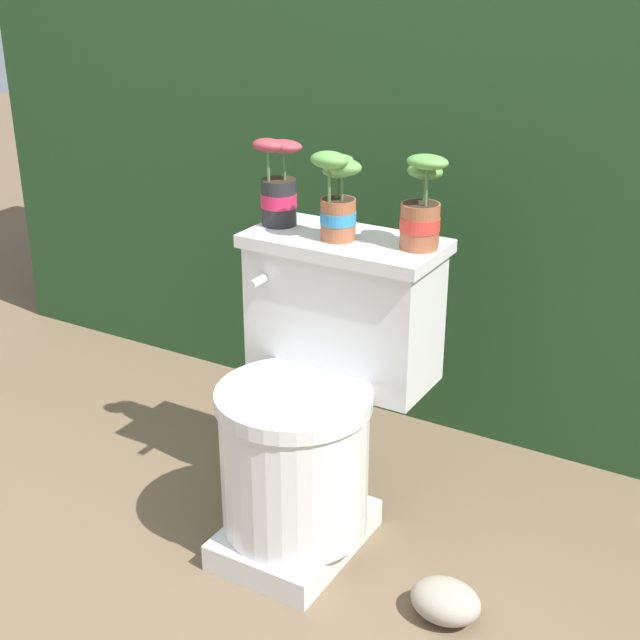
% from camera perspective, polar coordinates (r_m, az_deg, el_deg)
% --- Properties ---
extents(ground_plane, '(12.00, 12.00, 0.00)m').
position_cam_1_polar(ground_plane, '(2.21, -1.04, -14.43)').
color(ground_plane, brown).
extents(hedge_backdrop, '(3.28, 0.87, 1.77)m').
position_cam_1_polar(hedge_backdrop, '(2.83, 11.34, 13.36)').
color(hedge_backdrop, '#234723').
rests_on(hedge_backdrop, ground).
extents(toilet, '(0.46, 0.53, 0.72)m').
position_cam_1_polar(toilet, '(2.09, -0.31, -5.34)').
color(toilet, silver).
rests_on(toilet, ground).
extents(potted_plant_left, '(0.11, 0.10, 0.21)m').
position_cam_1_polar(potted_plant_left, '(2.12, -2.68, 8.41)').
color(potted_plant_left, '#262628').
rests_on(potted_plant_left, toilet).
extents(potted_plant_midleft, '(0.11, 0.10, 0.21)m').
position_cam_1_polar(potted_plant_midleft, '(2.01, 1.12, 7.96)').
color(potted_plant_midleft, '#9E5638').
rests_on(potted_plant_midleft, toilet).
extents(potted_plant_middle, '(0.11, 0.10, 0.21)m').
position_cam_1_polar(potted_plant_middle, '(1.97, 6.51, 7.01)').
color(potted_plant_middle, '#9E5638').
rests_on(potted_plant_middle, toilet).
extents(garden_stone, '(0.16, 0.12, 0.09)m').
position_cam_1_polar(garden_stone, '(2.02, 8.04, -17.38)').
color(garden_stone, '#9E9384').
rests_on(garden_stone, ground).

